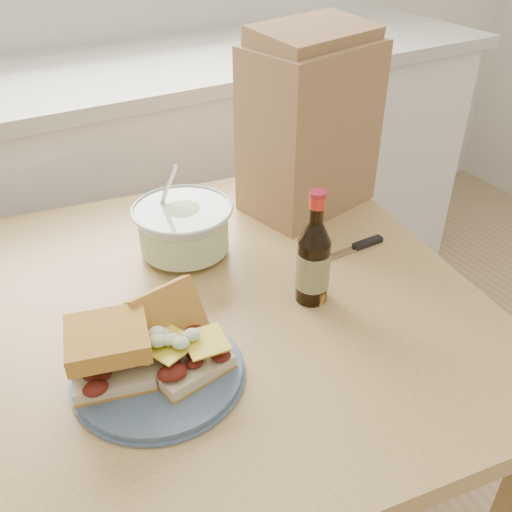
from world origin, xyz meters
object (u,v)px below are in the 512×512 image
dining_table (220,347)px  beer_bottle (313,261)px  paper_bag (310,129)px  plate (159,372)px  coleslaw_bowl (184,230)px

dining_table → beer_bottle: bearing=-18.8°
beer_bottle → paper_bag: bearing=76.4°
beer_bottle → plate: bearing=-153.0°
coleslaw_bowl → beer_bottle: 0.29m
dining_table → coleslaw_bowl: 0.24m
dining_table → plate: plate is taller
beer_bottle → paper_bag: 0.37m
dining_table → coleslaw_bowl: (0.01, 0.17, 0.16)m
plate → beer_bottle: size_ratio=1.19×
coleslaw_bowl → beer_bottle: (0.13, -0.25, 0.03)m
plate → paper_bag: size_ratio=0.71×
coleslaw_bowl → beer_bottle: bearing=-61.9°
beer_bottle → paper_bag: paper_bag is taller
dining_table → beer_bottle: size_ratio=4.81×
plate → coleslaw_bowl: coleslaw_bowl is taller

